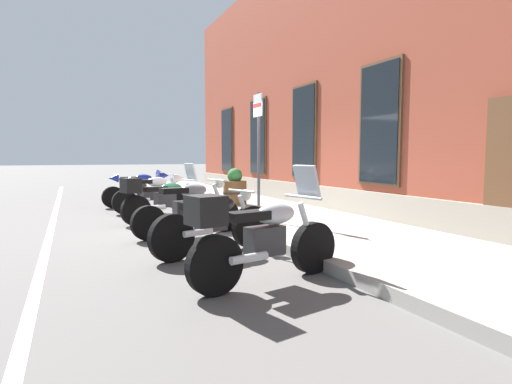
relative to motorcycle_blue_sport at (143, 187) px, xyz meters
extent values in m
plane|color=#565451|center=(3.97, 0.91, -0.57)|extent=(140.00, 140.00, 0.00)
cube|color=gray|center=(3.97, 2.41, -0.50)|extent=(26.68, 2.99, 0.16)
cube|color=silver|center=(3.97, -2.29, -0.57)|extent=(26.68, 0.12, 0.01)
cube|color=brown|center=(3.97, 7.19, 3.01)|extent=(20.68, 6.57, 7.16)
cube|color=gray|center=(3.97, 3.86, -0.22)|extent=(20.68, 0.10, 0.70)
cube|color=#513823|center=(-3.41, 3.88, 1.53)|extent=(1.22, 0.06, 2.52)
cube|color=black|center=(-3.41, 3.85, 1.53)|extent=(1.10, 0.03, 2.40)
cube|color=#513823|center=(-0.46, 3.88, 1.53)|extent=(1.22, 0.06, 2.52)
cube|color=black|center=(-0.46, 3.85, 1.53)|extent=(1.10, 0.03, 2.40)
cube|color=#513823|center=(2.50, 3.88, 1.53)|extent=(1.22, 0.06, 2.52)
cube|color=black|center=(2.50, 3.85, 1.53)|extent=(1.10, 0.03, 2.40)
cube|color=#513823|center=(5.45, 3.88, 1.53)|extent=(1.22, 0.06, 2.52)
cube|color=black|center=(5.45, 3.85, 1.53)|extent=(1.10, 0.03, 2.40)
cylinder|color=black|center=(-0.08, 0.66, -0.27)|extent=(0.19, 0.62, 0.61)
cylinder|color=black|center=(0.10, -0.83, -0.27)|extent=(0.19, 0.62, 0.61)
cylinder|color=silver|center=(-0.07, 0.56, 0.01)|extent=(0.11, 0.33, 0.68)
cube|color=#28282B|center=(0.01, -0.14, -0.09)|extent=(0.27, 0.46, 0.32)
ellipsoid|color=#192D9E|center=(0.00, 0.01, 0.23)|extent=(0.32, 0.55, 0.24)
cube|color=black|center=(0.04, -0.36, 0.24)|extent=(0.27, 0.50, 0.10)
cylinder|color=silver|center=(-0.06, 0.48, 0.40)|extent=(0.62, 0.11, 0.04)
cylinder|color=silver|center=(0.17, -0.42, -0.22)|extent=(0.14, 0.46, 0.09)
cone|color=#192D9E|center=(-0.07, 0.61, 0.30)|extent=(0.40, 0.38, 0.36)
cone|color=#192D9E|center=(0.09, -0.81, 0.26)|extent=(0.27, 0.29, 0.24)
cylinder|color=black|center=(1.42, 0.74, -0.27)|extent=(0.17, 0.62, 0.62)
cylinder|color=black|center=(1.54, -0.69, -0.27)|extent=(0.17, 0.62, 0.62)
cylinder|color=silver|center=(1.43, 0.64, 0.00)|extent=(0.10, 0.33, 0.66)
cube|color=#28282B|center=(1.48, -0.03, -0.09)|extent=(0.26, 0.46, 0.32)
ellipsoid|color=silver|center=(1.47, 0.12, 0.22)|extent=(0.30, 0.54, 0.24)
cube|color=black|center=(1.50, -0.26, 0.23)|extent=(0.26, 0.50, 0.10)
cylinder|color=silver|center=(1.43, 0.56, 0.39)|extent=(0.62, 0.09, 0.04)
cylinder|color=silver|center=(1.63, -0.32, -0.22)|extent=(0.13, 0.46, 0.09)
cone|color=silver|center=(1.42, 0.69, 0.29)|extent=(0.39, 0.37, 0.36)
cone|color=silver|center=(1.54, -0.67, 0.25)|extent=(0.26, 0.28, 0.24)
cylinder|color=black|center=(2.97, 0.71, -0.26)|extent=(0.30, 0.65, 0.64)
cylinder|color=black|center=(3.38, -0.69, -0.26)|extent=(0.30, 0.65, 0.64)
cylinder|color=silver|center=(2.99, 0.61, -0.02)|extent=(0.15, 0.30, 0.60)
cube|color=#28282B|center=(3.19, -0.04, -0.08)|extent=(0.34, 0.48, 0.32)
ellipsoid|color=#195633|center=(3.14, 0.11, 0.16)|extent=(0.40, 0.57, 0.24)
cube|color=black|center=(3.25, -0.26, 0.17)|extent=(0.35, 0.52, 0.10)
cylinder|color=silver|center=(3.02, 0.54, 0.33)|extent=(0.60, 0.21, 0.04)
cylinder|color=silver|center=(3.39, -0.29, -0.21)|extent=(0.21, 0.46, 0.09)
cube|color=#B2BCC6|center=(3.00, 0.59, 0.51)|extent=(0.39, 0.24, 0.40)
cube|color=black|center=(3.40, -0.78, 0.27)|extent=(0.44, 0.41, 0.30)
cylinder|color=black|center=(4.74, 0.77, -0.27)|extent=(0.23, 0.62, 0.61)
cylinder|color=black|center=(5.02, -0.71, -0.27)|extent=(0.23, 0.62, 0.61)
cylinder|color=silver|center=(4.75, 0.67, 0.01)|extent=(0.13, 0.34, 0.70)
cube|color=#28282B|center=(4.89, -0.02, -0.09)|extent=(0.30, 0.47, 0.32)
ellipsoid|color=slate|center=(4.86, 0.13, 0.25)|extent=(0.35, 0.56, 0.24)
cube|color=black|center=(4.93, -0.25, 0.26)|extent=(0.31, 0.51, 0.10)
cylinder|color=silver|center=(4.77, 0.59, 0.42)|extent=(0.62, 0.15, 0.04)
cylinder|color=silver|center=(5.06, -0.29, -0.22)|extent=(0.17, 0.46, 0.09)
sphere|color=silver|center=(4.75, 0.67, 0.35)|extent=(0.18, 0.18, 0.18)
cylinder|color=black|center=(6.22, 0.66, -0.24)|extent=(0.30, 0.67, 0.67)
cylinder|color=black|center=(6.61, -0.68, -0.24)|extent=(0.30, 0.67, 0.67)
cylinder|color=silver|center=(6.25, 0.57, -0.02)|extent=(0.15, 0.30, 0.59)
cube|color=#28282B|center=(6.43, -0.06, -0.06)|extent=(0.33, 0.48, 0.32)
ellipsoid|color=black|center=(6.39, 0.09, 0.16)|extent=(0.40, 0.57, 0.24)
cube|color=black|center=(6.50, -0.28, 0.17)|extent=(0.35, 0.52, 0.10)
cylinder|color=silver|center=(6.27, 0.49, 0.33)|extent=(0.61, 0.21, 0.04)
cylinder|color=silver|center=(6.63, -0.31, -0.19)|extent=(0.21, 0.46, 0.09)
sphere|color=silver|center=(6.25, 0.57, 0.26)|extent=(0.18, 0.18, 0.18)
cylinder|color=black|center=(7.86, 0.78, -0.26)|extent=(0.25, 0.65, 0.64)
cylinder|color=black|center=(8.14, -0.58, -0.26)|extent=(0.25, 0.65, 0.64)
cylinder|color=silver|center=(7.88, 0.69, 0.00)|extent=(0.13, 0.32, 0.65)
cube|color=#28282B|center=(8.01, 0.05, -0.08)|extent=(0.30, 0.48, 0.32)
ellipsoid|color=#B7BABF|center=(7.98, 0.20, 0.21)|extent=(0.36, 0.56, 0.24)
cube|color=black|center=(8.06, -0.17, 0.22)|extent=(0.31, 0.51, 0.10)
cylinder|color=silver|center=(7.90, 0.61, 0.38)|extent=(0.61, 0.16, 0.04)
cylinder|color=silver|center=(8.19, -0.22, -0.21)|extent=(0.18, 0.46, 0.09)
cube|color=#B2BCC6|center=(7.89, 0.67, 0.56)|extent=(0.38, 0.21, 0.40)
cube|color=black|center=(8.16, -0.68, 0.32)|extent=(0.42, 0.39, 0.30)
cylinder|color=#4C4C51|center=(4.63, 1.54, 0.85)|extent=(0.06, 0.06, 2.54)
cube|color=white|center=(4.63, 1.52, 1.87)|extent=(0.36, 0.03, 0.44)
cube|color=red|center=(4.63, 1.51, 1.87)|extent=(0.36, 0.01, 0.08)
cylinder|color=brown|center=(1.92, 2.10, -0.10)|extent=(0.62, 0.62, 0.63)
cylinder|color=black|center=(1.92, 2.10, -0.10)|extent=(0.65, 0.65, 0.04)
sphere|color=#28602D|center=(1.92, 2.10, 0.36)|extent=(0.40, 0.40, 0.40)
camera|label=1|loc=(12.08, -1.91, 0.86)|focal=28.77mm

